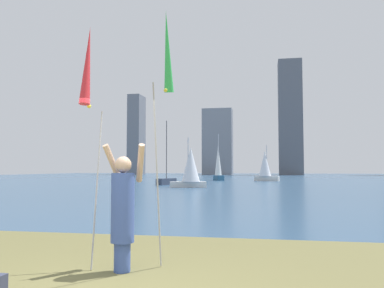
{
  "coord_description": "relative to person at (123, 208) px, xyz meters",
  "views": [
    {
      "loc": [
        1.96,
        -4.31,
        1.5
      ],
      "look_at": [
        -0.39,
        8.3,
        2.29
      ],
      "focal_mm": 37.48,
      "sensor_mm": 36.0,
      "label": 1
    }
  ],
  "objects": [
    {
      "name": "skyline_tower_2",
      "position": [
        7.66,
        91.26,
        12.59
      ],
      "size": [
        5.41,
        6.07,
        27.01
      ],
      "color": "#565B66",
      "rests_on": "ground"
    },
    {
      "name": "skyline_tower_1",
      "position": [
        -9.82,
        92.7,
        7.19
      ],
      "size": [
        7.28,
        4.66,
        16.21
      ],
      "color": "gray",
      "rests_on": "ground"
    },
    {
      "name": "sailboat_4",
      "position": [
        -3.91,
        25.76,
        0.68
      ],
      "size": [
        2.98,
        1.76,
        3.97
      ],
      "color": "silver",
      "rests_on": "ground"
    },
    {
      "name": "sailboat_1",
      "position": [
        -3.95,
        44.7,
        1.08
      ],
      "size": [
        1.57,
        1.91,
        5.84
      ],
      "color": "#2D6084",
      "rests_on": "ground"
    },
    {
      "name": "ground",
      "position": [
        0.12,
        49.64,
        -0.98
      ],
      "size": [
        120.0,
        138.0,
        0.12
      ],
      "color": "brown"
    },
    {
      "name": "sailboat_0",
      "position": [
        1.9,
        43.42,
        0.82
      ],
      "size": [
        3.0,
        1.69,
        4.33
      ],
      "color": "silver",
      "rests_on": "ground"
    },
    {
      "name": "kite_flag_right",
      "position": [
        0.48,
        0.72,
        2.43
      ],
      "size": [
        0.16,
        1.05,
        4.09
      ],
      "color": "#B2B2B7",
      "rests_on": "ground"
    },
    {
      "name": "sailboat_3",
      "position": [
        -7.1,
        30.57,
        -0.54
      ],
      "size": [
        1.48,
        2.55,
        5.96
      ],
      "color": "#333D51",
      "rests_on": "ground"
    },
    {
      "name": "skyline_tower_0",
      "position": [
        -30.38,
        91.23,
        9.1
      ],
      "size": [
        3.1,
        5.69,
        20.03
      ],
      "color": "slate",
      "rests_on": "ground"
    },
    {
      "name": "kite_flag_left",
      "position": [
        -0.48,
        -0.23,
        2.01
      ],
      "size": [
        0.16,
        0.72,
        3.6
      ],
      "color": "#B2B2B7",
      "rests_on": "ground"
    },
    {
      "name": "person",
      "position": [
        0.0,
        0.0,
        0.0
      ],
      "size": [
        0.68,
        0.51,
        1.87
      ],
      "rotation": [
        0.0,
        0.0,
        0.2
      ],
      "color": "#3F59A5",
      "rests_on": "ground"
    }
  ]
}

